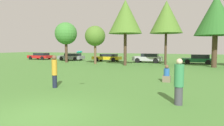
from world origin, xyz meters
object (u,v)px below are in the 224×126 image
bystander_sitting (167,75)px  parked_car_silver (148,58)px  tree_0 (66,34)px  tree_3 (166,17)px  person_thrower (55,71)px  tree_2 (125,17)px  person_catcher (179,82)px  parked_car_grey (72,57)px  parked_car_red (40,56)px  frisbee (79,52)px  tree_4 (216,15)px  parked_car_yellow (107,57)px  tree_1 (95,36)px  parked_car_green (198,59)px

bystander_sitting → parked_car_silver: bearing=105.7°
tree_0 → tree_3: tree_3 is taller
person_thrower → tree_2: 14.77m
person_catcher → parked_car_grey: bearing=-40.4°
tree_2 → parked_car_red: tree_2 is taller
frisbee → tree_3: (2.01, 17.02, 3.84)m
person_thrower → frisbee: (1.85, -0.49, 1.04)m
person_catcher → frisbee: size_ratio=5.99×
tree_4 → parked_car_red: (-26.89, 4.13, -4.89)m
tree_3 → parked_car_yellow: 10.82m
tree_0 → frisbee: bearing=-53.8°
tree_4 → frisbee: bearing=-114.9°
tree_1 → parked_car_silver: tree_1 is taller
tree_1 → tree_4: 13.95m
tree_0 → parked_car_yellow: tree_0 is taller
tree_2 → parked_car_silver: size_ratio=1.89×
parked_car_red → frisbee: bearing=133.1°
tree_4 → parked_car_green: tree_4 is taller
tree_1 → frisbee: bearing=-66.3°
parked_car_silver → parked_car_green: parked_car_silver is taller
frisbee → parked_car_green: 20.87m
frisbee → tree_2: bearing=99.3°
person_thrower → tree_4: tree_4 is taller
tree_0 → parked_car_green: size_ratio=1.42×
frisbee → tree_0: (-11.47, 15.65, 2.08)m
parked_car_silver → parked_car_green: (6.44, 0.46, -0.05)m
person_thrower → tree_4: size_ratio=0.23×
frisbee → tree_3: size_ratio=0.04×
frisbee → tree_4: size_ratio=0.04×
frisbee → tree_1: tree_1 is taller
bystander_sitting → tree_0: tree_0 is taller
bystander_sitting → parked_car_grey: parked_car_grey is taller
person_catcher → tree_3: bearing=-73.4°
frisbee → parked_car_green: (5.80, 20.01, -1.33)m
tree_4 → parked_car_silver: size_ratio=1.88×
person_thrower → parked_car_yellow: size_ratio=0.40×
tree_0 → person_catcher: bearing=-45.1°
person_catcher → parked_car_red: size_ratio=0.44×
parked_car_grey → tree_3: bearing=168.0°
parked_car_green → bystander_sitting: bearing=80.0°
parked_car_silver → parked_car_green: size_ratio=1.03×
frisbee → parked_car_yellow: size_ratio=0.07×
person_catcher → tree_3: tree_3 is taller
person_thrower → tree_1: size_ratio=0.36×
person_thrower → parked_car_grey: (-11.43, 19.28, -0.31)m
person_catcher → tree_0: bearing=-36.9°
tree_0 → parked_car_grey: bearing=113.7°
parked_car_yellow → parked_car_green: bearing=178.3°
tree_3 → bystander_sitting: bearing=-82.8°
person_catcher → tree_3: size_ratio=0.23×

